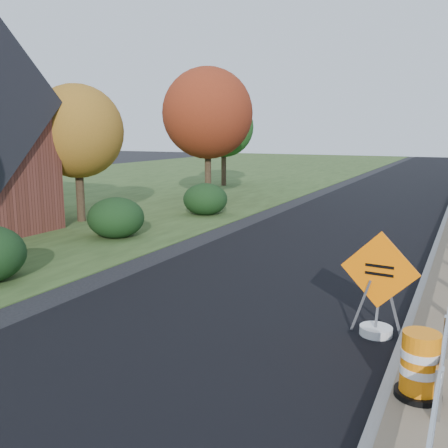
% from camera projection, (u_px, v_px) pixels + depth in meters
% --- Properties ---
extents(grass_verge_near, '(30.00, 120.00, 0.03)m').
position_uv_depth(grass_verge_near, '(61.00, 191.00, 32.83)').
color(grass_verge_near, '#2F451D').
rests_on(grass_verge_near, ground).
extents(milled_overlay, '(7.20, 120.00, 0.01)m').
position_uv_depth(milled_overlay, '(364.00, 213.00, 24.25)').
color(milled_overlay, black).
rests_on(milled_overlay, ground).
extents(hedge_mid, '(2.09, 2.09, 1.52)m').
position_uv_depth(hedge_mid, '(116.00, 217.00, 18.41)').
color(hedge_mid, black).
rests_on(hedge_mid, ground).
extents(hedge_north, '(2.09, 2.09, 1.52)m').
position_uv_depth(hedge_north, '(205.00, 199.00, 23.48)').
color(hedge_north, black).
rests_on(hedge_north, ground).
extents(tree_near_yellow, '(3.96, 3.96, 5.88)m').
position_uv_depth(tree_near_yellow, '(77.00, 132.00, 21.14)').
color(tree_near_yellow, '#473523').
rests_on(tree_near_yellow, ground).
extents(tree_near_red, '(4.95, 4.95, 7.35)m').
position_uv_depth(tree_near_red, '(208.00, 113.00, 27.13)').
color(tree_near_red, '#473523').
rests_on(tree_near_red, ground).
extents(tree_near_back, '(4.29, 4.29, 6.37)m').
position_uv_depth(tree_near_back, '(224.00, 127.00, 35.61)').
color(tree_near_back, '#473523').
rests_on(tree_near_back, ground).
extents(caution_sign, '(1.49, 0.62, 2.05)m').
position_uv_depth(caution_sign, '(377.00, 310.00, 9.55)').
color(caution_sign, white).
rests_on(caution_sign, ground).
extents(barrel_median_near, '(0.64, 0.64, 0.94)m').
position_uv_depth(barrel_median_near, '(420.00, 366.00, 6.90)').
color(barrel_median_near, black).
rests_on(barrel_median_near, median).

